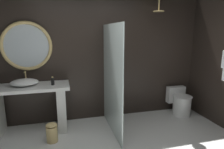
# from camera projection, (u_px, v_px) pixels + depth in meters

# --- Properties ---
(back_wall_panel) EXTENTS (4.80, 0.10, 2.60)m
(back_wall_panel) POSITION_uv_depth(u_px,v_px,m) (93.00, 57.00, 3.99)
(back_wall_panel) COLOR black
(back_wall_panel) RESTS_ON ground_plane
(vanity_counter) EXTENTS (1.42, 0.59, 0.87)m
(vanity_counter) POSITION_uv_depth(u_px,v_px,m) (30.00, 104.00, 3.51)
(vanity_counter) COLOR silver
(vanity_counter) RESTS_ON ground_plane
(vessel_sink) EXTENTS (0.48, 0.39, 0.23)m
(vessel_sink) POSITION_uv_depth(u_px,v_px,m) (24.00, 82.00, 3.45)
(vessel_sink) COLOR white
(vessel_sink) RESTS_ON vanity_counter
(soap_dispenser) EXTENTS (0.06, 0.06, 0.16)m
(soap_dispenser) POSITION_uv_depth(u_px,v_px,m) (53.00, 81.00, 3.48)
(soap_dispenser) COLOR black
(soap_dispenser) RESTS_ON vanity_counter
(round_wall_mirror) EXTENTS (0.90, 0.06, 0.90)m
(round_wall_mirror) POSITION_uv_depth(u_px,v_px,m) (27.00, 46.00, 3.55)
(round_wall_mirror) COLOR tan
(shower_glass_panel) EXTENTS (0.02, 1.29, 1.94)m
(shower_glass_panel) POSITION_uv_depth(u_px,v_px,m) (112.00, 80.00, 3.46)
(shower_glass_panel) COLOR silver
(shower_glass_panel) RESTS_ON ground_plane
(rain_shower_head) EXTENTS (0.21, 0.21, 0.32)m
(rain_shower_head) POSITION_uv_depth(u_px,v_px,m) (159.00, 10.00, 3.76)
(rain_shower_head) COLOR tan
(toilet) EXTENTS (0.42, 0.56, 0.58)m
(toilet) POSITION_uv_depth(u_px,v_px,m) (180.00, 102.00, 4.34)
(toilet) COLOR white
(toilet) RESTS_ON ground_plane
(waste_bin) EXTENTS (0.19, 0.19, 0.33)m
(waste_bin) POSITION_uv_depth(u_px,v_px,m) (52.00, 132.00, 3.25)
(waste_bin) COLOR tan
(waste_bin) RESTS_ON ground_plane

